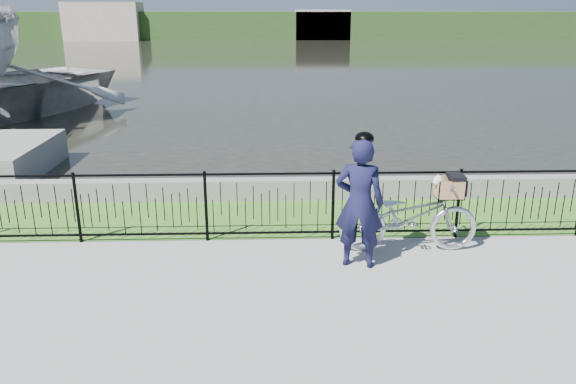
{
  "coord_description": "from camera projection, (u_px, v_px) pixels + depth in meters",
  "views": [
    {
      "loc": [
        0.01,
        -6.71,
        3.56
      ],
      "look_at": [
        0.27,
        1.0,
        1.0
      ],
      "focal_mm": 35.0,
      "sensor_mm": 36.0,
      "label": 1
    }
  ],
  "objects": [
    {
      "name": "bicycle_rig",
      "position": [
        409.0,
        216.0,
        8.45
      ],
      "size": [
        2.09,
        0.73,
        1.22
      ],
      "color": "silver",
      "rests_on": "ground"
    },
    {
      "name": "grass_strip",
      "position": [
        270.0,
        217.0,
        9.95
      ],
      "size": [
        60.0,
        2.0,
        0.01
      ],
      "primitive_type": "cube",
      "color": "#3F7223",
      "rests_on": "ground"
    },
    {
      "name": "water",
      "position": [
        269.0,
        60.0,
        38.79
      ],
      "size": [
        120.0,
        120.0,
        0.0
      ],
      "primitive_type": "plane",
      "color": "black",
      "rests_on": "ground"
    },
    {
      "name": "far_treeline",
      "position": [
        269.0,
        25.0,
        63.93
      ],
      "size": [
        120.0,
        6.0,
        3.0
      ],
      "primitive_type": "cube",
      "color": "#2A491C",
      "rests_on": "ground"
    },
    {
      "name": "far_building_left",
      "position": [
        104.0,
        21.0,
        61.31
      ],
      "size": [
        8.0,
        4.0,
        4.0
      ],
      "primitive_type": "cube",
      "color": "#AB9C89",
      "rests_on": "ground"
    },
    {
      "name": "far_building_right",
      "position": [
        322.0,
        25.0,
        62.67
      ],
      "size": [
        6.0,
        3.0,
        3.2
      ],
      "primitive_type": "cube",
      "color": "#AB9C89",
      "rests_on": "ground"
    },
    {
      "name": "fence",
      "position": [
        270.0,
        206.0,
        8.82
      ],
      "size": [
        14.0,
        0.06,
        1.15
      ],
      "primitive_type": null,
      "color": "black",
      "rests_on": "ground"
    },
    {
      "name": "ground",
      "position": [
        270.0,
        287.0,
        7.49
      ],
      "size": [
        120.0,
        120.0,
        0.0
      ],
      "primitive_type": "plane",
      "color": "gray",
      "rests_on": "ground"
    },
    {
      "name": "quay_wall",
      "position": [
        270.0,
        189.0,
        10.84
      ],
      "size": [
        60.0,
        0.3,
        0.4
      ],
      "primitive_type": "cube",
      "color": "slate",
      "rests_on": "ground"
    },
    {
      "name": "cyclist",
      "position": [
        359.0,
        202.0,
        7.84
      ],
      "size": [
        0.77,
        0.59,
        1.95
      ],
      "color": "black",
      "rests_on": "ground"
    }
  ]
}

